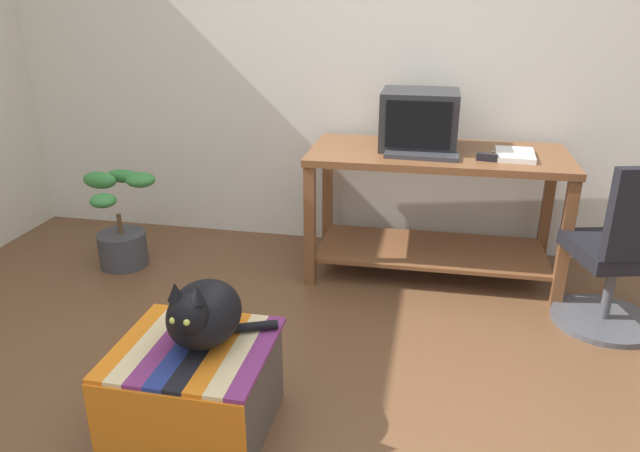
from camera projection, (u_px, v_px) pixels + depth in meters
name	position (u px, v px, depth m)	size (l,w,h in m)	color
ground_plane	(286.00, 439.00, 2.30)	(14.00, 14.00, 0.00)	brown
back_wall	(365.00, 44.00, 3.68)	(8.00, 0.10, 2.60)	silver
desk	(435.00, 191.00, 3.47)	(1.47, 0.68, 0.76)	brown
tv_monitor	(419.00, 120.00, 3.40)	(0.44, 0.38, 0.33)	#28282B
keyboard	(422.00, 155.00, 3.26)	(0.40, 0.15, 0.02)	#333338
book	(515.00, 155.00, 3.26)	(0.20, 0.28, 0.03)	white
ottoman_with_blanket	(197.00, 387.00, 2.29)	(0.58, 0.55, 0.37)	#4C4238
cat	(203.00, 314.00, 2.19)	(0.39, 0.38, 0.31)	black
potted_plant	(121.00, 230.00, 3.67)	(0.46, 0.39, 0.60)	#3D3D42
office_chair	(622.00, 259.00, 2.91)	(0.52, 0.52, 0.89)	#4C4C51
stapler	(487.00, 157.00, 3.19)	(0.04, 0.11, 0.04)	black
pen	(504.00, 153.00, 3.34)	(0.01, 0.01, 0.14)	#B7B7BC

